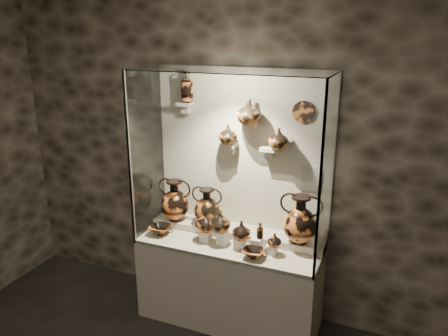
{
  "coord_description": "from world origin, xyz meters",
  "views": [
    {
      "loc": [
        1.35,
        -1.21,
        2.72
      ],
      "look_at": [
        -0.06,
        2.2,
        1.54
      ],
      "focal_mm": 35.0,
      "sensor_mm": 36.0,
      "label": 1
    }
  ],
  "objects_px": {
    "amphora_right": "(300,220)",
    "jug_c": "(241,231)",
    "lekythos_small": "(260,230)",
    "ovoid_vase_c": "(279,139)",
    "jug_a": "(205,222)",
    "jug_b": "(220,221)",
    "amphora_left": "(175,200)",
    "ovoid_vase_a": "(228,134)",
    "ovoid_vase_b": "(249,112)",
    "kylix_left": "(161,229)",
    "lekythos_tall": "(187,86)",
    "amphora_mid": "(207,207)",
    "kylix_right": "(254,253)",
    "jug_e": "(275,240)"
  },
  "relations": [
    {
      "from": "kylix_left",
      "to": "jug_e",
      "type": "bearing_deg",
      "value": -7.92
    },
    {
      "from": "jug_b",
      "to": "lekythos_tall",
      "type": "distance_m",
      "value": 1.28
    },
    {
      "from": "kylix_left",
      "to": "ovoid_vase_a",
      "type": "height_order",
      "value": "ovoid_vase_a"
    },
    {
      "from": "kylix_left",
      "to": "jug_b",
      "type": "bearing_deg",
      "value": -6.54
    },
    {
      "from": "amphora_right",
      "to": "jug_c",
      "type": "bearing_deg",
      "value": -154.78
    },
    {
      "from": "kylix_right",
      "to": "jug_b",
      "type": "bearing_deg",
      "value": 160.43
    },
    {
      "from": "amphora_left",
      "to": "ovoid_vase_b",
      "type": "xyz_separation_m",
      "value": [
        0.73,
        0.06,
        0.92
      ]
    },
    {
      "from": "ovoid_vase_a",
      "to": "ovoid_vase_c",
      "type": "distance_m",
      "value": 0.48
    },
    {
      "from": "amphora_mid",
      "to": "ovoid_vase_a",
      "type": "bearing_deg",
      "value": 0.23
    },
    {
      "from": "jug_a",
      "to": "lekythos_small",
      "type": "height_order",
      "value": "jug_a"
    },
    {
      "from": "kylix_right",
      "to": "lekythos_tall",
      "type": "bearing_deg",
      "value": 151.78
    },
    {
      "from": "jug_a",
      "to": "jug_b",
      "type": "height_order",
      "value": "jug_b"
    },
    {
      "from": "lekythos_tall",
      "to": "ovoid_vase_b",
      "type": "xyz_separation_m",
      "value": [
        0.62,
        -0.05,
        -0.19
      ]
    },
    {
      "from": "amphora_mid",
      "to": "ovoid_vase_a",
      "type": "xyz_separation_m",
      "value": [
        0.19,
        0.06,
        0.72
      ]
    },
    {
      "from": "amphora_mid",
      "to": "jug_a",
      "type": "xyz_separation_m",
      "value": [
        0.07,
        -0.2,
        -0.06
      ]
    },
    {
      "from": "amphora_left",
      "to": "jug_a",
      "type": "height_order",
      "value": "amphora_left"
    },
    {
      "from": "jug_e",
      "to": "ovoid_vase_a",
      "type": "relative_size",
      "value": 0.7
    },
    {
      "from": "jug_c",
      "to": "ovoid_vase_b",
      "type": "relative_size",
      "value": 0.77
    },
    {
      "from": "amphora_right",
      "to": "jug_a",
      "type": "xyz_separation_m",
      "value": [
        -0.84,
        -0.17,
        -0.1
      ]
    },
    {
      "from": "jug_b",
      "to": "jug_e",
      "type": "distance_m",
      "value": 0.52
    },
    {
      "from": "jug_a",
      "to": "jug_e",
      "type": "distance_m",
      "value": 0.67
    },
    {
      "from": "amphora_right",
      "to": "lekythos_tall",
      "type": "xyz_separation_m",
      "value": [
        -1.14,
        0.12,
        1.1
      ]
    },
    {
      "from": "lekythos_small",
      "to": "kylix_left",
      "type": "relative_size",
      "value": 0.6
    },
    {
      "from": "jug_e",
      "to": "lekythos_small",
      "type": "bearing_deg",
      "value": 145.84
    },
    {
      "from": "lekythos_small",
      "to": "ovoid_vase_b",
      "type": "distance_m",
      "value": 1.04
    },
    {
      "from": "amphora_left",
      "to": "lekythos_small",
      "type": "xyz_separation_m",
      "value": [
        0.93,
        -0.16,
        -0.08
      ]
    },
    {
      "from": "jug_a",
      "to": "jug_e",
      "type": "relative_size",
      "value": 1.51
    },
    {
      "from": "kylix_left",
      "to": "lekythos_tall",
      "type": "height_order",
      "value": "lekythos_tall"
    },
    {
      "from": "amphora_mid",
      "to": "kylix_right",
      "type": "relative_size",
      "value": 1.54
    },
    {
      "from": "amphora_left",
      "to": "jug_c",
      "type": "relative_size",
      "value": 2.4
    },
    {
      "from": "jug_b",
      "to": "lekythos_small",
      "type": "xyz_separation_m",
      "value": [
        0.37,
        0.03,
        -0.03
      ]
    },
    {
      "from": "amphora_left",
      "to": "kylix_right",
      "type": "height_order",
      "value": "amphora_left"
    },
    {
      "from": "jug_a",
      "to": "ovoid_vase_a",
      "type": "bearing_deg",
      "value": 44.23
    },
    {
      "from": "amphora_mid",
      "to": "jug_c",
      "type": "relative_size",
      "value": 2.15
    },
    {
      "from": "kylix_right",
      "to": "ovoid_vase_c",
      "type": "xyz_separation_m",
      "value": [
        0.08,
        0.38,
        0.93
      ]
    },
    {
      "from": "kylix_left",
      "to": "ovoid_vase_b",
      "type": "bearing_deg",
      "value": 10.15
    },
    {
      "from": "lekythos_small",
      "to": "ovoid_vase_c",
      "type": "relative_size",
      "value": 0.86
    },
    {
      "from": "jug_a",
      "to": "ovoid_vase_c",
      "type": "xyz_separation_m",
      "value": [
        0.59,
        0.26,
        0.79
      ]
    },
    {
      "from": "amphora_right",
      "to": "jug_e",
      "type": "height_order",
      "value": "amphora_right"
    },
    {
      "from": "ovoid_vase_c",
      "to": "jug_a",
      "type": "bearing_deg",
      "value": -160.87
    },
    {
      "from": "amphora_mid",
      "to": "lekythos_small",
      "type": "xyz_separation_m",
      "value": [
        0.59,
        -0.17,
        -0.06
      ]
    },
    {
      "from": "amphora_left",
      "to": "ovoid_vase_c",
      "type": "height_order",
      "value": "ovoid_vase_c"
    },
    {
      "from": "lekythos_tall",
      "to": "amphora_mid",
      "type": "bearing_deg",
      "value": -1.14
    },
    {
      "from": "jug_c",
      "to": "lekythos_tall",
      "type": "relative_size",
      "value": 0.56
    },
    {
      "from": "ovoid_vase_a",
      "to": "jug_b",
      "type": "bearing_deg",
      "value": -80.72
    },
    {
      "from": "ovoid_vase_a",
      "to": "ovoid_vase_b",
      "type": "distance_m",
      "value": 0.3
    },
    {
      "from": "amphora_left",
      "to": "kylix_left",
      "type": "relative_size",
      "value": 1.56
    },
    {
      "from": "lekythos_tall",
      "to": "ovoid_vase_c",
      "type": "distance_m",
      "value": 0.98
    },
    {
      "from": "jug_a",
      "to": "lekythos_tall",
      "type": "bearing_deg",
      "value": 115.17
    },
    {
      "from": "amphora_right",
      "to": "ovoid_vase_a",
      "type": "bearing_deg",
      "value": 177.92
    }
  ]
}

